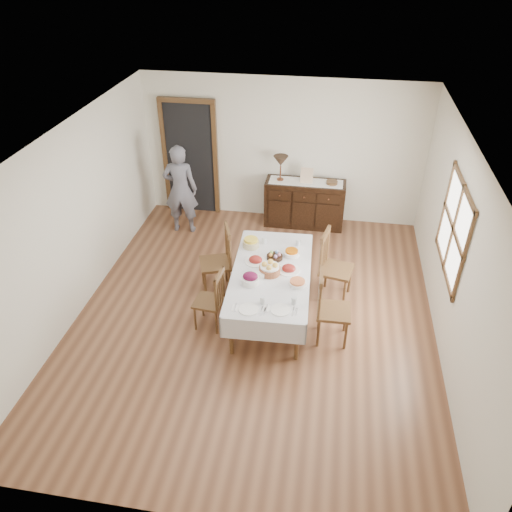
% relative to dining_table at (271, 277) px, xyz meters
% --- Properties ---
extents(ground, '(6.00, 6.00, 0.00)m').
position_rel_dining_table_xyz_m(ground, '(-0.21, -0.10, -0.63)').
color(ground, brown).
extents(room_shell, '(5.02, 6.02, 2.65)m').
position_rel_dining_table_xyz_m(room_shell, '(-0.36, 0.32, 1.01)').
color(room_shell, silver).
rests_on(room_shell, ground).
extents(dining_table, '(1.15, 2.13, 0.72)m').
position_rel_dining_table_xyz_m(dining_table, '(0.00, 0.00, 0.00)').
color(dining_table, silver).
rests_on(dining_table, ground).
extents(chair_left_near, '(0.41, 0.41, 0.90)m').
position_rel_dining_table_xyz_m(chair_left_near, '(-0.75, -0.41, -0.17)').
color(chair_left_near, '#52361D').
rests_on(chair_left_near, ground).
extents(chair_left_far, '(0.57, 0.57, 1.07)m').
position_rel_dining_table_xyz_m(chair_left_far, '(-0.84, 0.42, -0.09)').
color(chair_left_far, '#52361D').
rests_on(chair_left_far, ground).
extents(chair_right_near, '(0.45, 0.45, 1.05)m').
position_rel_dining_table_xyz_m(chair_right_near, '(0.83, -0.41, -0.10)').
color(chair_right_near, '#52361D').
rests_on(chair_right_near, ground).
extents(chair_right_far, '(0.53, 0.53, 1.08)m').
position_rel_dining_table_xyz_m(chair_right_far, '(0.83, 0.53, -0.08)').
color(chair_right_far, '#52361D').
rests_on(chair_right_far, ground).
extents(sideboard, '(1.43, 0.52, 0.86)m').
position_rel_dining_table_xyz_m(sideboard, '(0.25, 2.62, -0.20)').
color(sideboard, black).
rests_on(sideboard, ground).
extents(person, '(0.57, 0.39, 1.73)m').
position_rel_dining_table_xyz_m(person, '(-1.89, 2.06, 0.24)').
color(person, slate).
rests_on(person, ground).
extents(bread_basket, '(0.29, 0.29, 0.18)m').
position_rel_dining_table_xyz_m(bread_basket, '(-0.02, -0.05, 0.16)').
color(bread_basket, brown).
rests_on(bread_basket, dining_table).
extents(egg_basket, '(0.23, 0.23, 0.10)m').
position_rel_dining_table_xyz_m(egg_basket, '(0.00, 0.32, 0.12)').
color(egg_basket, black).
rests_on(egg_basket, dining_table).
extents(ham_platter_a, '(0.30, 0.30, 0.11)m').
position_rel_dining_table_xyz_m(ham_platter_a, '(-0.25, 0.19, 0.12)').
color(ham_platter_a, white).
rests_on(ham_platter_a, dining_table).
extents(ham_platter_b, '(0.31, 0.31, 0.11)m').
position_rel_dining_table_xyz_m(ham_platter_b, '(0.23, 0.06, 0.12)').
color(ham_platter_b, white).
rests_on(ham_platter_b, dining_table).
extents(beet_bowl, '(0.23, 0.23, 0.17)m').
position_rel_dining_table_xyz_m(beet_bowl, '(-0.24, -0.31, 0.16)').
color(beet_bowl, white).
rests_on(beet_bowl, dining_table).
extents(carrot_bowl, '(0.24, 0.24, 0.09)m').
position_rel_dining_table_xyz_m(carrot_bowl, '(0.23, 0.44, 0.13)').
color(carrot_bowl, white).
rests_on(carrot_bowl, dining_table).
extents(pineapple_bowl, '(0.24, 0.24, 0.14)m').
position_rel_dining_table_xyz_m(pineapple_bowl, '(-0.38, 0.58, 0.15)').
color(pineapple_bowl, '#C0B585').
rests_on(pineapple_bowl, dining_table).
extents(casserole_dish, '(0.22, 0.22, 0.07)m').
position_rel_dining_table_xyz_m(casserole_dish, '(0.38, -0.25, 0.12)').
color(casserole_dish, white).
rests_on(casserole_dish, dining_table).
extents(butter_dish, '(0.14, 0.10, 0.07)m').
position_rel_dining_table_xyz_m(butter_dish, '(-0.14, -0.16, 0.12)').
color(butter_dish, white).
rests_on(butter_dish, dining_table).
extents(setting_left, '(0.42, 0.31, 0.10)m').
position_rel_dining_table_xyz_m(setting_left, '(-0.12, -0.80, 0.11)').
color(setting_left, white).
rests_on(setting_left, dining_table).
extents(setting_right, '(0.42, 0.31, 0.10)m').
position_rel_dining_table_xyz_m(setting_right, '(0.27, -0.75, 0.11)').
color(setting_right, white).
rests_on(setting_right, dining_table).
extents(glass_far_a, '(0.07, 0.07, 0.10)m').
position_rel_dining_table_xyz_m(glass_far_a, '(-0.20, 0.70, 0.14)').
color(glass_far_a, silver).
rests_on(glass_far_a, dining_table).
extents(glass_far_b, '(0.07, 0.07, 0.10)m').
position_rel_dining_table_xyz_m(glass_far_b, '(0.30, 0.72, 0.14)').
color(glass_far_b, silver).
rests_on(glass_far_b, dining_table).
extents(runner, '(1.30, 0.35, 0.01)m').
position_rel_dining_table_xyz_m(runner, '(0.26, 2.61, 0.23)').
color(runner, white).
rests_on(runner, sideboard).
extents(table_lamp, '(0.26, 0.26, 0.46)m').
position_rel_dining_table_xyz_m(table_lamp, '(-0.21, 2.62, 0.58)').
color(table_lamp, brown).
rests_on(table_lamp, sideboard).
extents(picture_frame, '(0.22, 0.08, 0.28)m').
position_rel_dining_table_xyz_m(picture_frame, '(0.27, 2.58, 0.37)').
color(picture_frame, '#D2B192').
rests_on(picture_frame, sideboard).
extents(deco_bowl, '(0.20, 0.20, 0.06)m').
position_rel_dining_table_xyz_m(deco_bowl, '(0.71, 2.60, 0.26)').
color(deco_bowl, '#52361D').
rests_on(deco_bowl, sideboard).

